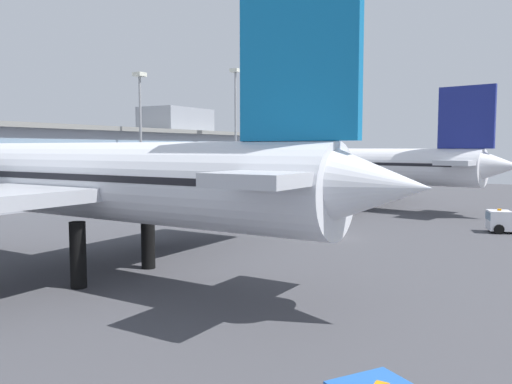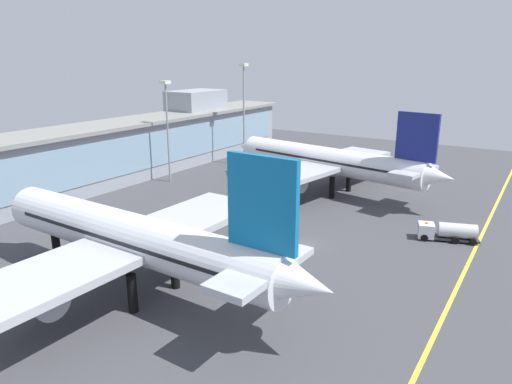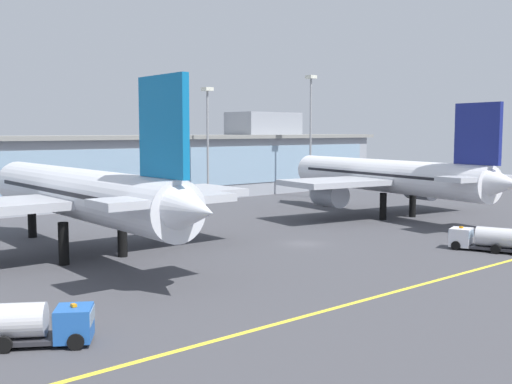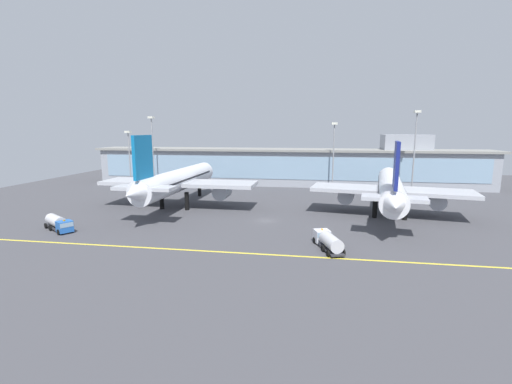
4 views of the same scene
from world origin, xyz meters
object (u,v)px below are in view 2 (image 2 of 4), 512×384
Objects in this scene: airliner_near_left at (134,239)px; fuel_tanker_truck at (446,231)px; airliner_near_right at (329,161)px; apron_light_mast_east at (244,100)px; apron_light_mast_west at (167,116)px.

fuel_tanker_truck is (37.81, -28.12, -5.48)m from airliner_near_left.
airliner_near_right is at bearing -48.02° from fuel_tanker_truck.
airliner_near_right reaches higher than fuel_tanker_truck.
apron_light_mast_east is (12.44, 29.78, 10.14)m from airliner_near_right.
airliner_near_right is at bearing -112.67° from apron_light_mast_east.
fuel_tanker_truck is 62.43m from apron_light_mast_west.
fuel_tanker_truck is at bearing 159.80° from airliner_near_right.
apron_light_mast_west is 24.60m from apron_light_mast_east.
airliner_near_left is 2.27× the size of apron_light_mast_west.
apron_light_mast_west is at bearing 170.00° from apron_light_mast_east.
airliner_near_left reaches higher than airliner_near_right.
apron_light_mast_west reaches higher than airliner_near_right.
apron_light_mast_east is at bearing -10.00° from apron_light_mast_west.
airliner_near_left is at bearing 35.00° from fuel_tanker_truck.
airliner_near_right is 2.28× the size of apron_light_mast_west.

